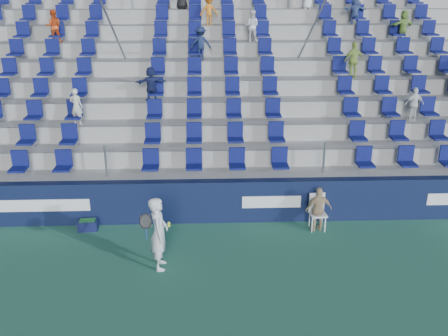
# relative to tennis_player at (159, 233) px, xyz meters

# --- Properties ---
(ground) EXTENTS (70.00, 70.00, 0.00)m
(ground) POSITION_rel_tennis_player_xyz_m (1.36, -0.84, -0.88)
(ground) COLOR #2F6D52
(ground) RESTS_ON ground
(sponsor_wall) EXTENTS (24.00, 0.32, 1.20)m
(sponsor_wall) POSITION_rel_tennis_player_xyz_m (1.36, 2.31, -0.28)
(sponsor_wall) COLOR #0F1737
(sponsor_wall) RESTS_ON ground
(grandstand) EXTENTS (24.00, 8.17, 6.63)m
(grandstand) POSITION_rel_tennis_player_xyz_m (1.36, 7.40, 1.25)
(grandstand) COLOR #9E9F99
(grandstand) RESTS_ON ground
(tennis_player) EXTENTS (0.69, 0.67, 1.76)m
(tennis_player) POSITION_rel_tennis_player_xyz_m (0.00, 0.00, 0.00)
(tennis_player) COLOR silver
(tennis_player) RESTS_ON ground
(line_judge_chair) EXTENTS (0.47, 0.48, 0.97)m
(line_judge_chair) POSITION_rel_tennis_player_xyz_m (4.04, 1.81, -0.33)
(line_judge_chair) COLOR white
(line_judge_chair) RESTS_ON ground
(line_judge) EXTENTS (0.75, 0.39, 1.23)m
(line_judge) POSITION_rel_tennis_player_xyz_m (4.04, 1.66, -0.27)
(line_judge) COLOR tan
(line_judge) RESTS_ON ground
(ball_bin) EXTENTS (0.53, 0.36, 0.29)m
(ball_bin) POSITION_rel_tennis_player_xyz_m (-2.08, 1.91, -0.73)
(ball_bin) COLOR #10153C
(ball_bin) RESTS_ON ground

